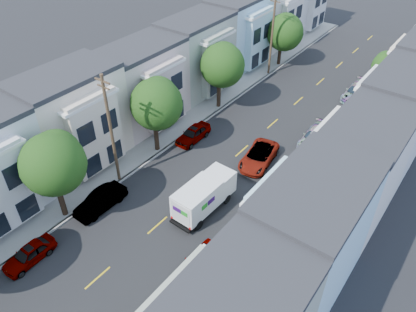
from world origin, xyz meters
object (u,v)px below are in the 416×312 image
at_px(tree_d, 222,65).
at_px(parked_left_d, 193,134).
at_px(parked_left_c, 101,201).
at_px(parked_right_c, 314,137).
at_px(parked_left_b, 29,254).
at_px(tree_b, 53,164).
at_px(tree_c, 156,104).
at_px(utility_pole_far, 272,35).
at_px(lead_sedan, 259,157).
at_px(fedex_truck, 204,195).
at_px(parked_right_b, 198,261).
at_px(utility_pole_near, 111,131).
at_px(tree_e, 284,32).
at_px(tree_far_r, 385,67).
at_px(parked_right_d, 356,92).

bearing_deg(tree_d, parked_left_d, -78.20).
distance_m(parked_left_c, parked_left_d, 11.94).
bearing_deg(parked_right_c, parked_left_c, -120.42).
bearing_deg(parked_left_b, parked_left_c, 88.46).
height_order(tree_b, tree_c, tree_b).
bearing_deg(tree_c, parked_left_b, -84.68).
relative_size(utility_pole_far, parked_left_d, 2.26).
height_order(lead_sedan, parked_left_c, parked_left_c).
relative_size(tree_c, tree_d, 1.01).
bearing_deg(parked_left_b, fedex_truck, 57.86).
xyz_separation_m(parked_left_d, parked_right_b, (9.80, -11.87, -0.07)).
relative_size(utility_pole_near, lead_sedan, 1.89).
xyz_separation_m(parked_left_b, parked_left_c, (0.00, 6.53, 0.09)).
bearing_deg(parked_right_c, lead_sedan, -116.58).
bearing_deg(parked_right_c, tree_e, 126.34).
bearing_deg(parked_right_b, utility_pole_near, 163.88).
bearing_deg(tree_e, parked_left_c, -87.53).
bearing_deg(parked_right_c, fedex_truck, -105.25).
distance_m(parked_right_b, parked_right_c, 18.62).
relative_size(tree_d, tree_far_r, 1.36).
bearing_deg(lead_sedan, parked_left_c, -128.80).
height_order(fedex_truck, parked_left_c, fedex_truck).
relative_size(utility_pole_near, parked_left_d, 2.26).
distance_m(lead_sedan, parked_left_d, 7.15).
height_order(tree_e, parked_left_b, tree_e).
bearing_deg(parked_right_c, tree_b, -120.87).
height_order(tree_e, utility_pole_near, utility_pole_near).
height_order(lead_sedan, parked_left_b, lead_sedan).
bearing_deg(tree_e, lead_sedan, -66.78).
relative_size(tree_c, parked_left_d, 1.71).
distance_m(parked_left_d, parked_right_d, 20.50).
height_order(parked_right_c, parked_right_d, parked_right_d).
bearing_deg(fedex_truck, parked_right_d, 84.86).
bearing_deg(parked_right_b, utility_pole_far, 110.79).
bearing_deg(parked_right_b, tree_far_r, 86.15).
height_order(utility_pole_near, parked_right_c, utility_pole_near).
relative_size(tree_c, parked_left_b, 1.89).
bearing_deg(parked_left_c, parked_right_c, 62.82).
bearing_deg(tree_b, parked_right_d, 70.82).
distance_m(utility_pole_near, parked_right_b, 12.49).
height_order(lead_sedan, parked_right_b, lead_sedan).
height_order(tree_e, tree_far_r, tree_e).
distance_m(tree_b, lead_sedan, 17.76).
relative_size(tree_e, fedex_truck, 1.21).
xyz_separation_m(parked_left_b, parked_right_c, (9.80, 25.22, 0.05)).
distance_m(fedex_truck, parked_right_c, 14.20).
relative_size(tree_e, utility_pole_near, 0.69).
bearing_deg(tree_e, tree_d, -90.00).
xyz_separation_m(tree_d, parked_left_c, (1.40, -18.65, -4.38)).
bearing_deg(utility_pole_far, parked_right_d, 3.46).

